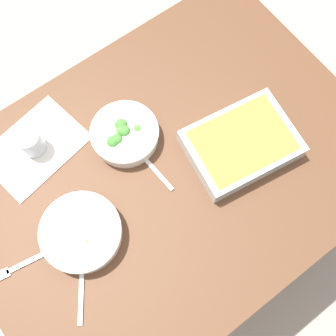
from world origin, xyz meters
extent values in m
plane|color=#9E9389|center=(0.00, 0.00, 0.00)|extent=(6.00, 6.00, 0.00)
cube|color=brown|center=(0.00, 0.00, 0.72)|extent=(1.20, 0.90, 0.04)
cylinder|color=brown|center=(-0.54, -0.39, 0.35)|extent=(0.06, 0.06, 0.70)
cube|color=silver|center=(0.27, -0.28, 0.74)|extent=(0.31, 0.25, 0.00)
cylinder|color=white|center=(0.30, 0.02, 0.77)|extent=(0.21, 0.21, 0.05)
torus|color=white|center=(0.30, 0.02, 0.79)|extent=(0.22, 0.22, 0.01)
cylinder|color=#B2844C|center=(0.30, 0.02, 0.77)|extent=(0.17, 0.17, 0.03)
sphere|color=#B2844C|center=(0.30, 0.05, 0.79)|extent=(0.02, 0.02, 0.02)
sphere|color=silver|center=(0.31, 0.05, 0.79)|extent=(0.02, 0.02, 0.02)
sphere|color=#B2844C|center=(0.29, 0.05, 0.79)|extent=(0.01, 0.01, 0.01)
cylinder|color=white|center=(0.04, -0.15, 0.77)|extent=(0.19, 0.19, 0.05)
torus|color=white|center=(0.04, -0.15, 0.79)|extent=(0.20, 0.20, 0.01)
cylinder|color=#8CB272|center=(0.04, -0.15, 0.77)|extent=(0.16, 0.16, 0.02)
sphere|color=#569E42|center=(0.05, -0.16, 0.79)|extent=(0.03, 0.03, 0.03)
sphere|color=#478C38|center=(0.04, -0.17, 0.79)|extent=(0.04, 0.04, 0.04)
sphere|color=#569E42|center=(0.01, -0.14, 0.79)|extent=(0.03, 0.03, 0.03)
sphere|color=#478C38|center=(0.04, -0.15, 0.79)|extent=(0.04, 0.04, 0.04)
sphere|color=#478C38|center=(0.07, -0.14, 0.79)|extent=(0.03, 0.03, 0.03)
sphere|color=#478C38|center=(0.09, -0.14, 0.79)|extent=(0.04, 0.04, 0.04)
sphere|color=#3D7A33|center=(0.04, -0.15, 0.78)|extent=(0.02, 0.02, 0.02)
cube|color=silver|center=(-0.20, 0.08, 0.77)|extent=(0.33, 0.26, 0.06)
cube|color=gold|center=(-0.20, 0.08, 0.78)|extent=(0.29, 0.23, 0.04)
cylinder|color=#B2BCC6|center=(0.27, -0.28, 0.78)|extent=(0.07, 0.07, 0.08)
cylinder|color=black|center=(0.27, -0.28, 0.77)|extent=(0.06, 0.06, 0.05)
cube|color=silver|center=(0.39, 0.15, 0.74)|extent=(0.09, 0.12, 0.01)
ellipsoid|color=silver|center=(0.34, 0.08, 0.75)|extent=(0.04, 0.05, 0.01)
cube|color=silver|center=(0.03, -0.01, 0.74)|extent=(0.02, 0.14, 0.01)
ellipsoid|color=silver|center=(0.04, -0.09, 0.75)|extent=(0.03, 0.04, 0.01)
cube|color=silver|center=(0.45, -0.01, 0.74)|extent=(0.14, 0.03, 0.01)
cube|color=silver|center=(0.53, -0.02, 0.74)|extent=(0.05, 0.03, 0.01)
camera|label=1|loc=(0.24, 0.32, 1.88)|focal=44.96mm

